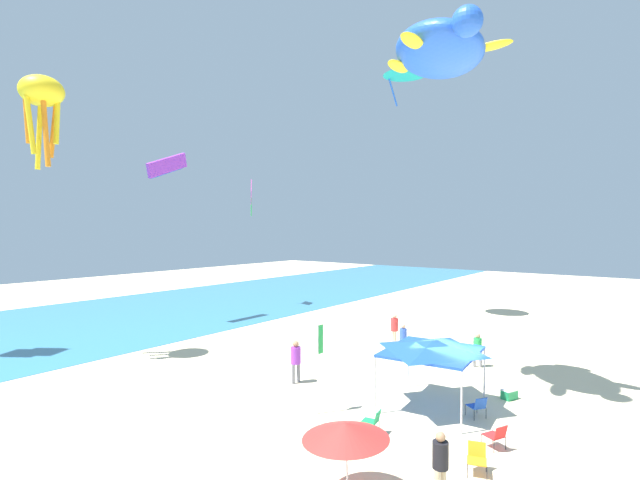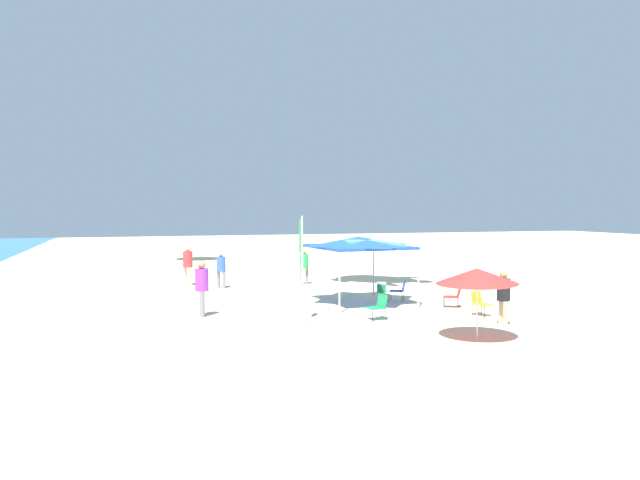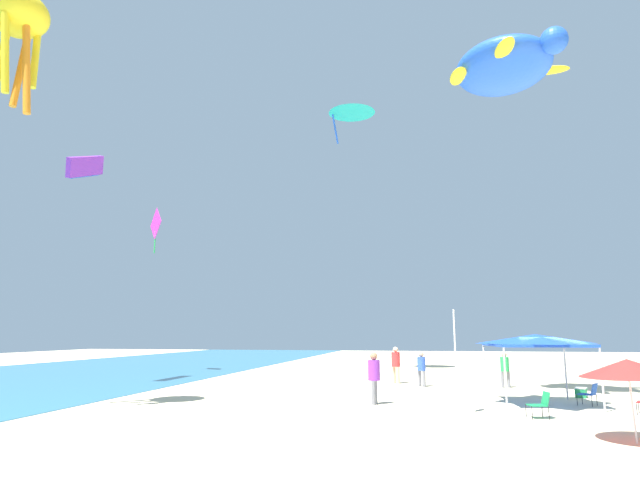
{
  "view_description": "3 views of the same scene",
  "coord_description": "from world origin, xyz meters",
  "px_view_note": "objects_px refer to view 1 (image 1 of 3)",
  "views": [
    {
      "loc": [
        -17.34,
        -6.72,
        6.99
      ],
      "look_at": [
        0.6,
        6.97,
        6.45
      ],
      "focal_mm": 25.77,
      "sensor_mm": 36.0,
      "label": 1
    },
    {
      "loc": [
        -22.46,
        9.18,
        3.69
      ],
      "look_at": [
        -0.31,
        2.09,
        2.48
      ],
      "focal_mm": 34.31,
      "sensor_mm": 36.0,
      "label": 2
    },
    {
      "loc": [
        -22.44,
        4.77,
        2.65
      ],
      "look_at": [
        0.6,
        9.23,
        6.75
      ],
      "focal_mm": 29.96,
      "sensor_mm": 36.0,
      "label": 3
    }
  ],
  "objects_px": {
    "person_beachcomber": "(296,358)",
    "kite_octopus_yellow": "(42,96)",
    "person_kite_handler": "(478,347)",
    "kite_parafoil_purple": "(167,166)",
    "banner_flag": "(319,359)",
    "kite_diamond_magenta": "(251,193)",
    "person_watching_sky": "(394,327)",
    "kite_delta_teal": "(406,71)",
    "folding_chair_near_cooler": "(478,405)",
    "folding_chair_facing_ocean": "(477,457)",
    "beach_umbrella": "(345,431)",
    "folding_chair_right_of_tent": "(373,420)",
    "person_far_stroller": "(403,337)",
    "cooler_box": "(509,394)",
    "person_by_tent": "(440,459)",
    "kite_turtle_blue": "(440,50)",
    "canopy_tent": "(432,347)",
    "folding_chair_left_of_tent": "(496,435)"
  },
  "relations": [
    {
      "from": "person_beachcomber",
      "to": "kite_octopus_yellow",
      "type": "bearing_deg",
      "value": -60.18
    },
    {
      "from": "person_kite_handler",
      "to": "kite_octopus_yellow",
      "type": "relative_size",
      "value": 0.37
    },
    {
      "from": "person_kite_handler",
      "to": "kite_parafoil_purple",
      "type": "distance_m",
      "value": 24.51
    },
    {
      "from": "banner_flag",
      "to": "kite_diamond_magenta",
      "type": "relative_size",
      "value": 1.05
    },
    {
      "from": "person_watching_sky",
      "to": "person_kite_handler",
      "type": "bearing_deg",
      "value": -143.79
    },
    {
      "from": "kite_parafoil_purple",
      "to": "kite_diamond_magenta",
      "type": "bearing_deg",
      "value": 176.46
    },
    {
      "from": "person_watching_sky",
      "to": "kite_delta_teal",
      "type": "distance_m",
      "value": 19.85
    },
    {
      "from": "folding_chair_near_cooler",
      "to": "kite_diamond_magenta",
      "type": "distance_m",
      "value": 29.0
    },
    {
      "from": "person_kite_handler",
      "to": "kite_delta_teal",
      "type": "relative_size",
      "value": 0.4
    },
    {
      "from": "kite_octopus_yellow",
      "to": "folding_chair_facing_ocean",
      "type": "bearing_deg",
      "value": -42.79
    },
    {
      "from": "beach_umbrella",
      "to": "person_watching_sky",
      "type": "relative_size",
      "value": 1.19
    },
    {
      "from": "person_beachcomber",
      "to": "kite_delta_teal",
      "type": "relative_size",
      "value": 0.45
    },
    {
      "from": "folding_chair_right_of_tent",
      "to": "person_far_stroller",
      "type": "bearing_deg",
      "value": -169.04
    },
    {
      "from": "cooler_box",
      "to": "kite_delta_teal",
      "type": "bearing_deg",
      "value": 41.48
    },
    {
      "from": "person_kite_handler",
      "to": "person_by_tent",
      "type": "xyz_separation_m",
      "value": [
        -11.96,
        -3.01,
        0.01
      ]
    },
    {
      "from": "beach_umbrella",
      "to": "person_kite_handler",
      "type": "xyz_separation_m",
      "value": [
        13.49,
        1.08,
        -0.78
      ]
    },
    {
      "from": "kite_diamond_magenta",
      "to": "kite_parafoil_purple",
      "type": "height_order",
      "value": "kite_parafoil_purple"
    },
    {
      "from": "cooler_box",
      "to": "kite_octopus_yellow",
      "type": "xyz_separation_m",
      "value": [
        -9.46,
        20.44,
        13.58
      ]
    },
    {
      "from": "kite_turtle_blue",
      "to": "person_beachcomber",
      "type": "bearing_deg",
      "value": -115.23
    },
    {
      "from": "folding_chair_right_of_tent",
      "to": "person_by_tent",
      "type": "distance_m",
      "value": 4.02
    },
    {
      "from": "folding_chair_facing_ocean",
      "to": "kite_parafoil_purple",
      "type": "distance_m",
      "value": 28.48
    },
    {
      "from": "canopy_tent",
      "to": "folding_chair_right_of_tent",
      "type": "bearing_deg",
      "value": 169.53
    },
    {
      "from": "kite_parafoil_purple",
      "to": "folding_chair_left_of_tent",
      "type": "bearing_deg",
      "value": 71.51
    },
    {
      "from": "person_by_tent",
      "to": "kite_diamond_magenta",
      "type": "relative_size",
      "value": 0.53
    },
    {
      "from": "canopy_tent",
      "to": "folding_chair_facing_ocean",
      "type": "height_order",
      "value": "canopy_tent"
    },
    {
      "from": "folding_chair_facing_ocean",
      "to": "folding_chair_right_of_tent",
      "type": "distance_m",
      "value": 3.68
    },
    {
      "from": "banner_flag",
      "to": "person_far_stroller",
      "type": "height_order",
      "value": "banner_flag"
    },
    {
      "from": "canopy_tent",
      "to": "folding_chair_near_cooler",
      "type": "bearing_deg",
      "value": -88.09
    },
    {
      "from": "cooler_box",
      "to": "kite_parafoil_purple",
      "type": "bearing_deg",
      "value": 88.72
    },
    {
      "from": "person_beachcomber",
      "to": "kite_delta_teal",
      "type": "xyz_separation_m",
      "value": [
        16.39,
        2.86,
        18.01
      ]
    },
    {
      "from": "kite_diamond_magenta",
      "to": "kite_parafoil_purple",
      "type": "bearing_deg",
      "value": 135.85
    },
    {
      "from": "canopy_tent",
      "to": "kite_delta_teal",
      "type": "distance_m",
      "value": 24.45
    },
    {
      "from": "banner_flag",
      "to": "kite_diamond_magenta",
      "type": "bearing_deg",
      "value": 51.66
    },
    {
      "from": "person_beachcomber",
      "to": "person_far_stroller",
      "type": "height_order",
      "value": "person_beachcomber"
    },
    {
      "from": "person_beachcomber",
      "to": "person_kite_handler",
      "type": "height_order",
      "value": "person_beachcomber"
    },
    {
      "from": "kite_delta_teal",
      "to": "kite_diamond_magenta",
      "type": "distance_m",
      "value": 16.65
    },
    {
      "from": "folding_chair_left_of_tent",
      "to": "kite_turtle_blue",
      "type": "distance_m",
      "value": 14.62
    },
    {
      "from": "person_far_stroller",
      "to": "person_kite_handler",
      "type": "relative_size",
      "value": 0.99
    },
    {
      "from": "folding_chair_right_of_tent",
      "to": "kite_parafoil_purple",
      "type": "distance_m",
      "value": 25.19
    },
    {
      "from": "canopy_tent",
      "to": "kite_octopus_yellow",
      "type": "xyz_separation_m",
      "value": [
        -6.7,
        18.25,
        11.41
      ]
    },
    {
      "from": "folding_chair_left_of_tent",
      "to": "cooler_box",
      "type": "height_order",
      "value": "folding_chair_left_of_tent"
    },
    {
      "from": "canopy_tent",
      "to": "cooler_box",
      "type": "xyz_separation_m",
      "value": [
        2.76,
        -2.18,
        -2.17
      ]
    },
    {
      "from": "banner_flag",
      "to": "person_by_tent",
      "type": "xyz_separation_m",
      "value": [
        -2.47,
        -5.87,
        -1.05
      ]
    },
    {
      "from": "person_kite_handler",
      "to": "kite_octopus_yellow",
      "type": "distance_m",
      "value": 25.6
    },
    {
      "from": "person_far_stroller",
      "to": "person_kite_handler",
      "type": "xyz_separation_m",
      "value": [
        0.22,
        -4.05,
        0.01
      ]
    },
    {
      "from": "folding_chair_left_of_tent",
      "to": "kite_diamond_magenta",
      "type": "xyz_separation_m",
      "value": [
        14.28,
        25.71,
        9.72
      ]
    },
    {
      "from": "folding_chair_left_of_tent",
      "to": "banner_flag",
      "type": "xyz_separation_m",
      "value": [
        -1.13,
        6.23,
        1.6
      ]
    },
    {
      "from": "folding_chair_left_of_tent",
      "to": "kite_delta_teal",
      "type": "bearing_deg",
      "value": -119.82
    },
    {
      "from": "beach_umbrella",
      "to": "folding_chair_facing_ocean",
      "type": "relative_size",
      "value": 2.8
    },
    {
      "from": "beach_umbrella",
      "to": "person_beachcomber",
      "type": "xyz_separation_m",
      "value": [
        6.11,
        6.86,
        -0.68
      ]
    }
  ]
}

